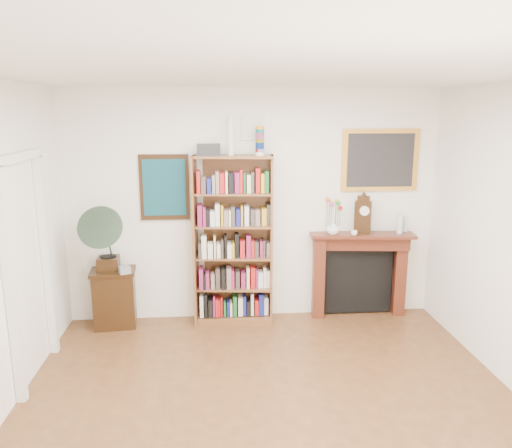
# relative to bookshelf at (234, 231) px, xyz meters

# --- Properties ---
(room) EXTENTS (4.51, 5.01, 2.81)m
(room) POSITION_rel_bookshelf_xyz_m (0.24, -2.31, 0.26)
(room) COLOR #572F1A
(room) RESTS_ON ground
(door_casing) EXTENTS (0.08, 1.02, 2.17)m
(door_casing) POSITION_rel_bookshelf_xyz_m (-1.96, -1.11, 0.12)
(door_casing) COLOR white
(door_casing) RESTS_ON left_wall
(teal_poster) EXTENTS (0.58, 0.04, 0.78)m
(teal_poster) POSITION_rel_bookshelf_xyz_m (-0.81, 0.17, 0.51)
(teal_poster) COLOR black
(teal_poster) RESTS_ON back_wall
(small_picture) EXTENTS (0.26, 0.04, 0.30)m
(small_picture) POSITION_rel_bookshelf_xyz_m (0.24, 0.17, 1.21)
(small_picture) COLOR white
(small_picture) RESTS_ON back_wall
(gilt_painting) EXTENTS (0.95, 0.04, 0.75)m
(gilt_painting) POSITION_rel_bookshelf_xyz_m (1.79, 0.17, 0.81)
(gilt_painting) COLOR gold
(gilt_painting) RESTS_ON back_wall
(bookshelf) EXTENTS (0.97, 0.42, 2.34)m
(bookshelf) POSITION_rel_bookshelf_xyz_m (0.00, 0.00, 0.00)
(bookshelf) COLOR brown
(bookshelf) RESTS_ON floor
(side_cabinet) EXTENTS (0.55, 0.42, 0.70)m
(side_cabinet) POSITION_rel_bookshelf_xyz_m (-1.43, -0.02, -0.79)
(side_cabinet) COLOR black
(side_cabinet) RESTS_ON floor
(fireplace) EXTENTS (1.29, 0.43, 1.07)m
(fireplace) POSITION_rel_bookshelf_xyz_m (1.57, 0.09, -0.51)
(fireplace) COLOR #4D1A12
(fireplace) RESTS_ON floor
(gramophone) EXTENTS (0.52, 0.64, 0.80)m
(gramophone) POSITION_rel_bookshelf_xyz_m (-1.48, -0.12, 0.02)
(gramophone) COLOR black
(gramophone) RESTS_ON side_cabinet
(cd_stack) EXTENTS (0.16, 0.16, 0.08)m
(cd_stack) POSITION_rel_bookshelf_xyz_m (-1.27, -0.15, -0.40)
(cd_stack) COLOR #ACADB8
(cd_stack) RESTS_ON side_cabinet
(mantel_clock) EXTENTS (0.22, 0.18, 0.46)m
(mantel_clock) POSITION_rel_bookshelf_xyz_m (1.58, 0.07, 0.15)
(mantel_clock) COLOR black
(mantel_clock) RESTS_ON fireplace
(flower_vase) EXTENTS (0.16, 0.16, 0.16)m
(flower_vase) POSITION_rel_bookshelf_xyz_m (1.21, 0.03, 0.01)
(flower_vase) COLOR white
(flower_vase) RESTS_ON fireplace
(teacup) EXTENTS (0.08, 0.08, 0.06)m
(teacup) POSITION_rel_bookshelf_xyz_m (1.45, -0.05, -0.04)
(teacup) COLOR white
(teacup) RESTS_ON fireplace
(bottle_left) EXTENTS (0.07, 0.07, 0.24)m
(bottle_left) POSITION_rel_bookshelf_xyz_m (2.03, 0.00, 0.05)
(bottle_left) COLOR silver
(bottle_left) RESTS_ON fireplace
(bottle_right) EXTENTS (0.06, 0.06, 0.20)m
(bottle_right) POSITION_rel_bookshelf_xyz_m (2.13, 0.08, 0.03)
(bottle_right) COLOR silver
(bottle_right) RESTS_ON fireplace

